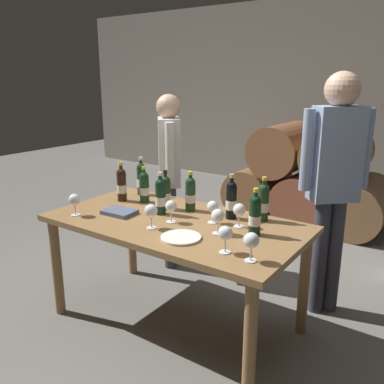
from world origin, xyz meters
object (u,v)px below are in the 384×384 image
(wine_glass_5, at_px, (218,216))
(wine_bottle_6, at_px, (141,178))
(wine_glass_6, at_px, (171,207))
(wine_glass_0, at_px, (213,207))
(wine_bottle_0, at_px, (161,196))
(tasting_notebook, at_px, (119,212))
(serving_plate, at_px, (181,238))
(taster_seated_left, at_px, (169,167))
(wine_bottle_5, at_px, (255,215))
(wine_glass_1, at_px, (151,211))
(dining_table, at_px, (175,233))
(sommelier_presenting, at_px, (334,173))
(wine_bottle_1, at_px, (190,194))
(wine_bottle_4, at_px, (144,187))
(wine_bottle_3, at_px, (263,202))
(wine_glass_3, at_px, (239,210))
(wine_bottle_8, at_px, (231,200))
(wine_bottle_7, at_px, (166,192))
(wine_glass_4, at_px, (251,241))
(wine_glass_7, at_px, (225,234))
(wine_bottle_2, at_px, (122,184))
(wine_glass_2, at_px, (75,200))

(wine_glass_5, bearing_deg, wine_bottle_6, 157.73)
(wine_glass_6, bearing_deg, wine_glass_0, 32.72)
(wine_bottle_0, height_order, wine_glass_5, wine_bottle_0)
(wine_bottle_0, height_order, tasting_notebook, wine_bottle_0)
(tasting_notebook, relative_size, serving_plate, 0.92)
(wine_glass_6, bearing_deg, wine_bottle_6, 147.07)
(wine_glass_5, relative_size, taster_seated_left, 0.10)
(wine_bottle_5, xyz_separation_m, wine_glass_1, (-0.58, -0.27, -0.01))
(dining_table, height_order, sommelier_presenting, sommelier_presenting)
(wine_bottle_1, relative_size, wine_glass_6, 1.92)
(wine_bottle_4, xyz_separation_m, wine_glass_1, (0.41, -0.40, -0.01))
(dining_table, relative_size, wine_bottle_1, 5.96)
(wine_bottle_0, relative_size, wine_bottle_6, 0.97)
(wine_bottle_3, relative_size, wine_glass_3, 1.92)
(wine_bottle_3, bearing_deg, wine_bottle_1, -168.80)
(wine_bottle_8, height_order, wine_glass_5, wine_bottle_8)
(wine_bottle_7, bearing_deg, wine_glass_4, -25.83)
(wine_bottle_7, height_order, wine_glass_7, wine_bottle_7)
(tasting_notebook, bearing_deg, wine_glass_3, 14.02)
(wine_bottle_1, height_order, wine_glass_3, wine_bottle_1)
(wine_glass_0, bearing_deg, wine_bottle_2, 178.14)
(wine_bottle_2, height_order, wine_glass_0, wine_bottle_2)
(wine_glass_5, bearing_deg, dining_table, 173.52)
(tasting_notebook, xyz_separation_m, sommelier_presenting, (1.20, 0.86, 0.27))
(wine_bottle_2, xyz_separation_m, taster_seated_left, (0.00, 0.59, 0.03))
(wine_bottle_6, bearing_deg, tasting_notebook, -66.29)
(dining_table, bearing_deg, wine_bottle_6, 149.65)
(dining_table, relative_size, tasting_notebook, 7.73)
(dining_table, relative_size, wine_glass_4, 10.89)
(wine_glass_1, xyz_separation_m, wine_glass_4, (0.73, -0.07, -0.00))
(wine_bottle_3, height_order, wine_bottle_7, wine_bottle_3)
(wine_bottle_3, relative_size, wine_bottle_7, 1.04)
(wine_glass_2, bearing_deg, wine_glass_7, 2.36)
(wine_glass_4, distance_m, serving_plate, 0.49)
(dining_table, xyz_separation_m, wine_bottle_7, (-0.20, 0.16, 0.22))
(wine_glass_4, bearing_deg, wine_bottle_4, 157.24)
(wine_bottle_5, height_order, serving_plate, wine_bottle_5)
(dining_table, distance_m, wine_glass_1, 0.29)
(wine_glass_4, relative_size, taster_seated_left, 0.10)
(wine_glass_1, bearing_deg, serving_plate, -7.44)
(tasting_notebook, height_order, serving_plate, tasting_notebook)
(wine_bottle_5, xyz_separation_m, wine_glass_0, (-0.32, 0.03, -0.02))
(wine_glass_5, bearing_deg, wine_bottle_4, 162.88)
(wine_bottle_2, height_order, serving_plate, wine_bottle_2)
(wine_bottle_1, height_order, wine_glass_4, wine_bottle_1)
(wine_glass_2, bearing_deg, wine_glass_3, 23.32)
(wine_bottle_3, height_order, wine_bottle_8, wine_bottle_8)
(wine_bottle_1, distance_m, wine_glass_0, 0.29)
(wine_glass_4, xyz_separation_m, wine_glass_7, (-0.16, 0.01, -0.00))
(wine_glass_4, bearing_deg, tasting_notebook, 171.63)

